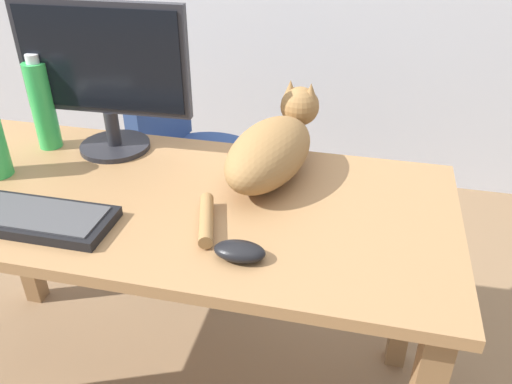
{
  "coord_description": "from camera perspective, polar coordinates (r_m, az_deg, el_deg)",
  "views": [
    {
      "loc": [
        0.49,
        -1.02,
        1.4
      ],
      "look_at": [
        0.26,
        -0.03,
        0.78
      ],
      "focal_mm": 36.48,
      "sensor_mm": 36.0,
      "label": 1
    }
  ],
  "objects": [
    {
      "name": "computer_mouse",
      "position": [
        1.08,
        -1.81,
        -6.51
      ],
      "size": [
        0.11,
        0.06,
        0.04
      ],
      "primitive_type": "ellipsoid",
      "color": "black",
      "rests_on": "desk"
    },
    {
      "name": "cat",
      "position": [
        1.35,
        1.83,
        4.91
      ],
      "size": [
        0.26,
        0.6,
        0.2
      ],
      "color": "olive",
      "rests_on": "desk"
    },
    {
      "name": "office_chair",
      "position": [
        2.09,
        -6.82,
        1.59
      ],
      "size": [
        0.49,
        0.48,
        0.88
      ],
      "color": "black",
      "rests_on": "ground_plane"
    },
    {
      "name": "water_bottle",
      "position": [
        1.6,
        -22.37,
        8.81
      ],
      "size": [
        0.07,
        0.07,
        0.27
      ],
      "color": "green",
      "rests_on": "desk"
    },
    {
      "name": "keyboard",
      "position": [
        1.31,
        -24.49,
        -2.36
      ],
      "size": [
        0.44,
        0.15,
        0.03
      ],
      "color": "black",
      "rests_on": "desk"
    },
    {
      "name": "monitor",
      "position": [
        1.49,
        -16.35,
        12.4
      ],
      "size": [
        0.48,
        0.2,
        0.42
      ],
      "color": "#232328",
      "rests_on": "desk"
    },
    {
      "name": "desk",
      "position": [
        1.38,
        -10.44,
        -4.07
      ],
      "size": [
        1.47,
        0.65,
        0.72
      ],
      "color": "#9E7247",
      "rests_on": "ground_plane"
    }
  ]
}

